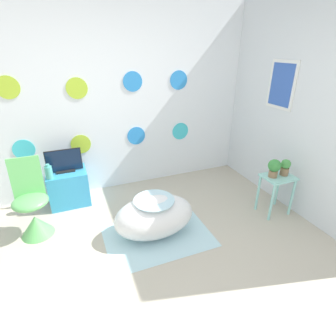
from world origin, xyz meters
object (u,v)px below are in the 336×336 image
(potted_plant_left, at_px, (274,167))
(chair, at_px, (34,213))
(bathtub, at_px, (154,216))
(potted_plant_right, at_px, (285,167))
(tv, at_px, (64,162))
(vase, at_px, (49,172))

(potted_plant_left, bearing_deg, chair, 166.64)
(chair, relative_size, potted_plant_left, 3.96)
(bathtub, xyz_separation_m, potted_plant_left, (1.51, -0.14, 0.42))
(bathtub, distance_m, chair, 1.37)
(potted_plant_right, bearing_deg, chair, 167.21)
(chair, distance_m, potted_plant_left, 2.88)
(tv, height_order, potted_plant_left, tv)
(tv, relative_size, potted_plant_left, 1.95)
(potted_plant_left, relative_size, potted_plant_right, 1.11)
(chair, height_order, potted_plant_left, chair)
(potted_plant_left, bearing_deg, bathtub, 174.61)
(chair, bearing_deg, tv, 54.61)
(tv, bearing_deg, potted_plant_right, -25.88)
(chair, relative_size, tv, 2.03)
(bathtub, height_order, tv, tv)
(bathtub, relative_size, tv, 2.06)
(tv, height_order, potted_plant_right, tv)
(vase, xyz_separation_m, potted_plant_left, (2.57, -1.08, 0.09))
(vase, bearing_deg, bathtub, -41.34)
(tv, bearing_deg, vase, -142.86)
(potted_plant_left, bearing_deg, vase, 157.24)
(potted_plant_left, bearing_deg, potted_plant_right, -3.27)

